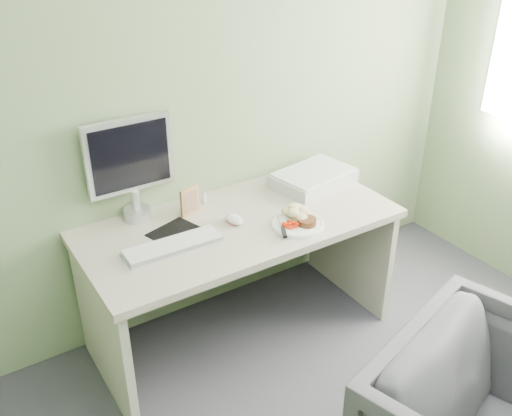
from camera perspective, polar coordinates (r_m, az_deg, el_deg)
wall_back at (r=2.94m, az=-5.68°, el=12.42°), size 3.50×0.00×3.50m
desk at (r=2.97m, az=-1.60°, el=-4.34°), size 1.60×0.75×0.73m
plate at (r=2.84m, az=4.20°, el=-1.63°), size 0.26×0.26×0.01m
steak at (r=2.82m, az=5.11°, el=-1.37°), size 0.10×0.10×0.03m
potato_pile at (r=2.87m, az=4.06°, el=-0.26°), size 0.14×0.11×0.07m
carrot_heap at (r=2.79m, az=3.31°, el=-1.57°), size 0.07×0.07×0.04m
steak_knife at (r=2.76m, az=2.72°, el=-2.10°), size 0.12×0.21×0.02m
mousepad at (r=2.80m, az=-7.97°, el=-2.47°), size 0.28×0.27×0.00m
keyboard at (r=2.67m, az=-8.30°, el=-3.71°), size 0.46×0.15×0.02m
computer_mouse at (r=2.85m, az=-2.19°, el=-1.13°), size 0.08×0.12×0.04m
photo_frame at (r=2.91m, az=-6.63°, el=0.69°), size 0.12×0.05×0.15m
eyedrop_bottle at (r=3.04m, az=-5.22°, el=1.07°), size 0.02×0.02×0.07m
scanner at (r=3.25m, az=5.74°, el=2.98°), size 0.49×0.37×0.07m
monitor at (r=2.84m, az=-12.43°, el=4.31°), size 0.44×0.14×0.53m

